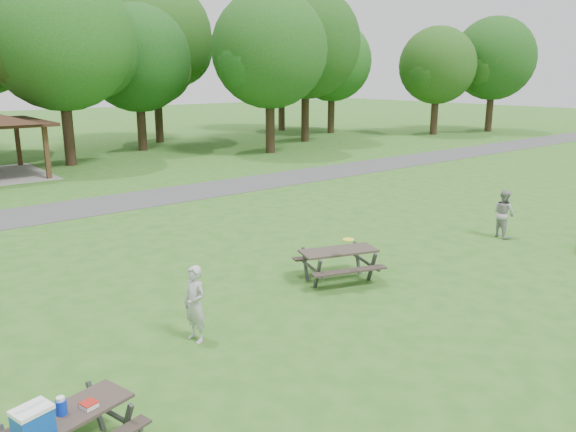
# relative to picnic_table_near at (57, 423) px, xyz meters

# --- Properties ---
(ground) EXTENTS (160.00, 160.00, 0.00)m
(ground) POSITION_rel_picnic_table_near_xyz_m (6.61, 0.69, -0.67)
(ground) COLOR #2D621C
(ground) RESTS_ON ground
(asphalt_path) EXTENTS (120.00, 3.20, 0.02)m
(asphalt_path) POSITION_rel_picnic_table_near_xyz_m (6.61, 14.69, -0.66)
(asphalt_path) COLOR #434245
(asphalt_path) RESTS_ON ground
(tree_row_e) EXTENTS (8.40, 8.00, 11.02)m
(tree_row_e) POSITION_rel_picnic_table_near_xyz_m (8.71, 25.72, 6.11)
(tree_row_e) COLOR black
(tree_row_e) RESTS_ON ground
(tree_row_f) EXTENTS (7.35, 7.00, 9.55)m
(tree_row_f) POSITION_rel_picnic_table_near_xyz_m (14.70, 29.22, 5.17)
(tree_row_f) COLOR black
(tree_row_f) RESTS_ON ground
(tree_row_g) EXTENTS (7.77, 7.40, 10.25)m
(tree_row_g) POSITION_rel_picnic_table_near_xyz_m (20.71, 22.72, 5.66)
(tree_row_g) COLOR black
(tree_row_g) RESTS_ON ground
(tree_row_h) EXTENTS (8.61, 8.20, 11.37)m
(tree_row_h) POSITION_rel_picnic_table_near_xyz_m (26.72, 26.22, 6.36)
(tree_row_h) COLOR black
(tree_row_h) RESTS_ON ground
(tree_row_i) EXTENTS (7.14, 6.80, 9.52)m
(tree_row_i) POSITION_rel_picnic_table_near_xyz_m (32.70, 29.72, 5.24)
(tree_row_i) COLOR black
(tree_row_i) RESTS_ON ground
(tree_row_j) EXTENTS (6.72, 6.40, 8.96)m
(tree_row_j) POSITION_rel_picnic_table_near_xyz_m (38.69, 23.21, 4.89)
(tree_row_j) COLOR #2F1F15
(tree_row_j) RESTS_ON ground
(tree_deep_c) EXTENTS (8.82, 8.40, 11.90)m
(tree_deep_c) POSITION_rel_picnic_table_near_xyz_m (17.72, 32.72, 6.77)
(tree_deep_c) COLOR black
(tree_deep_c) RESTS_ON ground
(tree_deep_d) EXTENTS (8.40, 8.00, 11.27)m
(tree_deep_d) POSITION_rel_picnic_table_near_xyz_m (30.71, 34.22, 6.36)
(tree_deep_d) COLOR #302015
(tree_deep_d) RESTS_ON ground
(tree_flank_right) EXTENTS (7.56, 7.20, 9.97)m
(tree_flank_right) POSITION_rel_picnic_table_near_xyz_m (44.70, 21.72, 5.48)
(tree_flank_right) COLOR black
(tree_flank_right) RESTS_ON ground
(picnic_table_near) EXTENTS (1.97, 1.73, 1.17)m
(picnic_table_near) POSITION_rel_picnic_table_near_xyz_m (0.00, 0.00, 0.00)
(picnic_table_near) COLOR #322824
(picnic_table_near) RESTS_ON ground
(picnic_table_middle) EXTENTS (2.30, 2.06, 0.83)m
(picnic_table_middle) POSITION_rel_picnic_table_near_xyz_m (7.67, 2.75, -0.06)
(picnic_table_middle) COLOR #322B24
(picnic_table_middle) RESTS_ON ground
(frisbee_in_flight) EXTENTS (0.30, 0.30, 0.02)m
(frisbee_in_flight) POSITION_rel_picnic_table_near_xyz_m (7.42, 2.17, 0.58)
(frisbee_in_flight) COLOR yellow
(frisbee_in_flight) RESTS_ON ground
(frisbee_thrower) EXTENTS (0.44, 0.60, 1.52)m
(frisbee_thrower) POSITION_rel_picnic_table_near_xyz_m (3.23, 2.10, 0.09)
(frisbee_thrower) COLOR #ACACAF
(frisbee_thrower) RESTS_ON ground
(frisbee_catcher) EXTENTS (0.76, 0.87, 1.52)m
(frisbee_catcher) POSITION_rel_picnic_table_near_xyz_m (14.47, 2.29, 0.09)
(frisbee_catcher) COLOR #9E9EA0
(frisbee_catcher) RESTS_ON ground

